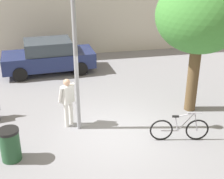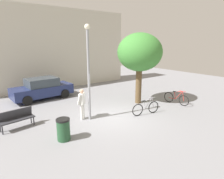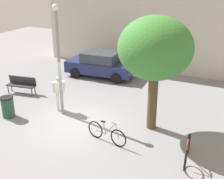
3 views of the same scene
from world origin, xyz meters
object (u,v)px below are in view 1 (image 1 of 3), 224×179
object	(u,v)px
person_by_lamppost	(68,99)
bicycle_silver	(180,129)
parked_car_navy	(49,56)
lamppost	(75,45)
trash_bin	(10,145)
plaza_tree	(200,17)

from	to	relation	value
person_by_lamppost	bicycle_silver	world-z (taller)	person_by_lamppost
person_by_lamppost	parked_car_navy	xyz separation A→B (m)	(-0.51, 5.13, -0.19)
lamppost	trash_bin	world-z (taller)	lamppost
trash_bin	person_by_lamppost	bearing A→B (deg)	41.99
bicycle_silver	plaza_tree	bearing A→B (deg)	57.33
bicycle_silver	trash_bin	xyz separation A→B (m)	(-4.98, 0.02, 0.10)
person_by_lamppost	parked_car_navy	world-z (taller)	person_by_lamppost
plaza_tree	parked_car_navy	size ratio (longest dim) A/B	1.08
parked_car_navy	person_by_lamppost	bearing A→B (deg)	-84.30
lamppost	person_by_lamppost	world-z (taller)	lamppost
plaza_tree	trash_bin	world-z (taller)	plaza_tree
lamppost	bicycle_silver	xyz separation A→B (m)	(2.95, -1.31, -2.47)
lamppost	bicycle_silver	bearing A→B (deg)	-23.94
person_by_lamppost	plaza_tree	world-z (taller)	plaza_tree
lamppost	person_by_lamppost	distance (m)	1.93
parked_car_navy	trash_bin	size ratio (longest dim) A/B	4.49
person_by_lamppost	trash_bin	distance (m)	2.38
person_by_lamppost	bicycle_silver	xyz separation A→B (m)	(3.25, -1.58, -0.58)
lamppost	plaza_tree	xyz separation A→B (m)	(4.13, 0.53, 0.54)
parked_car_navy	lamppost	bearing A→B (deg)	-81.40
person_by_lamppost	bicycle_silver	distance (m)	3.66
bicycle_silver	trash_bin	distance (m)	4.98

